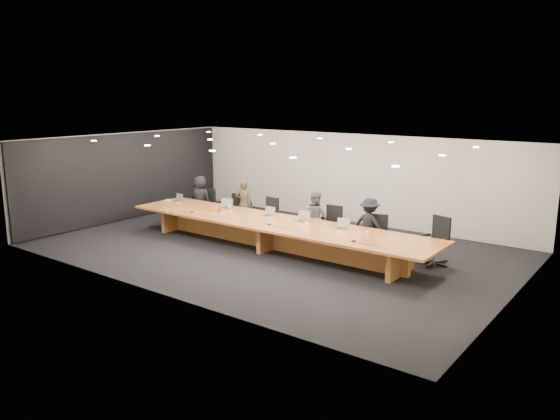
% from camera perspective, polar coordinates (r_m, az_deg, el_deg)
% --- Properties ---
extents(ground, '(12.00, 12.00, 0.00)m').
position_cam_1_polar(ground, '(14.43, -0.72, -4.09)').
color(ground, black).
rests_on(ground, ground).
extents(back_wall, '(12.00, 0.02, 2.80)m').
position_cam_1_polar(back_wall, '(17.40, 7.35, 3.32)').
color(back_wall, beige).
rests_on(back_wall, ground).
extents(left_wall_panel, '(0.08, 7.84, 2.74)m').
position_cam_1_polar(left_wall_panel, '(18.30, -15.66, 3.31)').
color(left_wall_panel, black).
rests_on(left_wall_panel, ground).
extents(conference_table, '(9.00, 1.80, 0.75)m').
position_cam_1_polar(conference_table, '(14.29, -0.72, -2.08)').
color(conference_table, brown).
rests_on(conference_table, ground).
extents(chair_far_left, '(0.61, 0.61, 1.06)m').
position_cam_1_polar(chair_far_left, '(17.52, -7.74, 0.49)').
color(chair_far_left, black).
rests_on(chair_far_left, ground).
extents(chair_left, '(0.65, 0.65, 1.04)m').
position_cam_1_polar(chair_left, '(16.68, -4.67, -0.06)').
color(chair_left, black).
rests_on(chair_left, ground).
extents(chair_mid_left, '(0.55, 0.55, 1.07)m').
position_cam_1_polar(chair_mid_left, '(15.89, -1.26, -0.58)').
color(chair_mid_left, black).
rests_on(chair_mid_left, ground).
extents(chair_mid_right, '(0.62, 0.62, 1.10)m').
position_cam_1_polar(chair_mid_right, '(14.64, 5.33, -1.66)').
color(chair_mid_right, black).
rests_on(chair_mid_right, ground).
extents(chair_right, '(0.63, 0.63, 1.04)m').
position_cam_1_polar(chair_right, '(14.02, 10.10, -2.57)').
color(chair_right, black).
rests_on(chair_right, ground).
extents(chair_far_right, '(0.75, 0.75, 1.18)m').
position_cam_1_polar(chair_far_right, '(13.51, 15.84, -3.08)').
color(chair_far_right, black).
rests_on(chair_far_right, ground).
extents(person_a, '(0.77, 0.56, 1.47)m').
position_cam_1_polar(person_a, '(17.55, -8.33, 1.16)').
color(person_a, black).
rests_on(person_a, ground).
extents(person_b, '(0.64, 0.52, 1.51)m').
position_cam_1_polar(person_b, '(16.48, -3.77, 0.63)').
color(person_b, '#302C1A').
rests_on(person_b, ground).
extents(person_c, '(0.73, 0.58, 1.46)m').
position_cam_1_polar(person_c, '(14.82, 3.68, -0.77)').
color(person_c, '#505052').
rests_on(person_c, ground).
extents(person_d, '(0.95, 0.58, 1.42)m').
position_cam_1_polar(person_d, '(14.18, 9.31, -1.56)').
color(person_d, black).
rests_on(person_d, ground).
extents(laptop_a, '(0.36, 0.28, 0.25)m').
position_cam_1_polar(laptop_a, '(17.10, -10.80, 1.28)').
color(laptop_a, '#B3A989').
rests_on(laptop_a, conference_table).
extents(laptop_b, '(0.42, 0.35, 0.29)m').
position_cam_1_polar(laptop_b, '(15.85, -5.79, 0.65)').
color(laptop_b, tan).
rests_on(laptop_b, conference_table).
extents(laptop_c, '(0.33, 0.24, 0.25)m').
position_cam_1_polar(laptop_c, '(14.84, -1.33, -0.14)').
color(laptop_c, '#C5B697').
rests_on(laptop_c, conference_table).
extents(laptop_d, '(0.39, 0.29, 0.29)m').
position_cam_1_polar(laptop_d, '(14.18, 2.21, -0.65)').
color(laptop_d, '#B6A98B').
rests_on(laptop_d, conference_table).
extents(laptop_e, '(0.36, 0.28, 0.27)m').
position_cam_1_polar(laptop_e, '(13.46, 6.46, -1.46)').
color(laptop_e, '#BBAA8F').
rests_on(laptop_e, conference_table).
extents(water_bottle, '(0.07, 0.07, 0.20)m').
position_cam_1_polar(water_bottle, '(15.42, -5.33, 0.17)').
color(water_bottle, '#ADBDB9').
rests_on(water_bottle, conference_table).
extents(amber_mug, '(0.11, 0.11, 0.11)m').
position_cam_1_polar(amber_mug, '(15.47, -6.37, 0.02)').
color(amber_mug, brown).
rests_on(amber_mug, conference_table).
extents(paper_cup_near, '(0.08, 0.08, 0.09)m').
position_cam_1_polar(paper_cup_near, '(13.79, 2.72, -1.44)').
color(paper_cup_near, white).
rests_on(paper_cup_near, conference_table).
extents(paper_cup_far, '(0.08, 0.08, 0.09)m').
position_cam_1_polar(paper_cup_far, '(13.05, 9.13, -2.37)').
color(paper_cup_far, silver).
rests_on(paper_cup_far, conference_table).
extents(notepad, '(0.24, 0.20, 0.01)m').
position_cam_1_polar(notepad, '(17.36, -11.61, 1.00)').
color(notepad, silver).
rests_on(notepad, conference_table).
extents(lime_gadget, '(0.20, 0.16, 0.03)m').
position_cam_1_polar(lime_gadget, '(17.33, -11.60, 1.05)').
color(lime_gadget, '#4ECB36').
rests_on(lime_gadget, notepad).
extents(av_box, '(0.27, 0.24, 0.03)m').
position_cam_1_polar(av_box, '(16.11, -11.91, 0.17)').
color(av_box, silver).
rests_on(av_box, conference_table).
extents(mic_left, '(0.13, 0.13, 0.03)m').
position_cam_1_polar(mic_left, '(15.59, -9.16, -0.12)').
color(mic_left, black).
rests_on(mic_left, conference_table).
extents(mic_center, '(0.15, 0.15, 0.03)m').
position_cam_1_polar(mic_center, '(13.88, -1.14, -1.47)').
color(mic_center, black).
rests_on(mic_center, conference_table).
extents(mic_right, '(0.16, 0.16, 0.03)m').
position_cam_1_polar(mic_right, '(12.42, 7.70, -3.20)').
color(mic_right, black).
rests_on(mic_right, conference_table).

